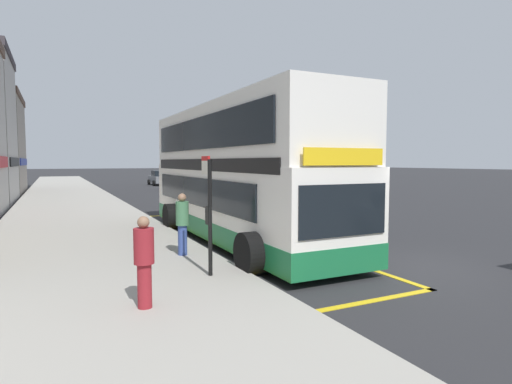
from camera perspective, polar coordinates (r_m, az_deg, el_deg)
ground_plane at (r=40.25m, az=-14.66°, el=0.33°), size 260.00×260.00×0.00m
pavement_near at (r=39.48m, az=-24.67°, el=0.11°), size 6.00×76.00×0.14m
double_decker_bus at (r=13.74m, az=-2.75°, el=1.89°), size 3.26×11.40×4.40m
bus_bay_markings at (r=14.25m, az=-3.26°, el=-6.37°), size 3.06×14.22×0.01m
bus_stop_sign at (r=9.06m, az=-6.51°, el=-1.76°), size 0.09×0.51×2.60m
parked_car_grey_far at (r=47.53m, az=-13.08°, el=1.89°), size 2.09×4.20×1.62m
parked_car_black_distant at (r=28.00m, az=0.61°, el=0.47°), size 2.09×4.20×1.62m
parked_car_silver_kerbside at (r=40.06m, az=-10.21°, el=1.52°), size 2.09×4.20×1.62m
pedestrian_waiting_near_sign at (r=11.17m, az=-10.09°, el=-4.04°), size 0.34×0.34×1.64m
pedestrian_further_back at (r=7.32m, az=-15.12°, el=-8.83°), size 0.34×0.34×1.57m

